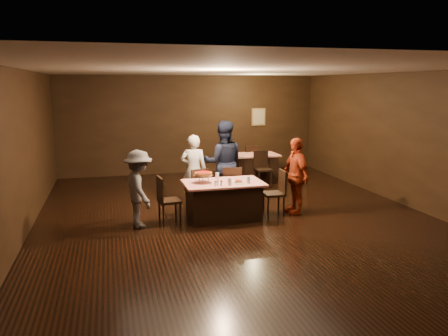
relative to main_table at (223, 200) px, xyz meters
The scene contains 22 objects.
room 1.77m from the main_table, ahead, with size 10.00×10.04×3.02m.
main_table is the anchor object (origin of this frame).
back_table 3.77m from the main_table, 61.36° to the left, with size 1.30×0.90×0.77m, color red.
chair_far_left 0.85m from the main_table, 118.07° to the left, with size 0.42×0.42×0.95m, color black.
chair_far_right 0.85m from the main_table, 61.93° to the left, with size 0.42×0.42×0.95m, color black.
chair_end_left 1.10m from the main_table, behind, with size 0.42×0.42×0.95m, color black.
chair_end_right 1.10m from the main_table, ahead, with size 0.42×0.42×0.95m, color black.
chair_back_near 3.17m from the main_table, 55.29° to the left, with size 0.42×0.42×0.95m, color black.
chair_back_far 4.31m from the main_table, 65.19° to the left, with size 0.42×0.42×0.95m, color black.
diner_white_jacket 1.32m from the main_table, 107.55° to the left, with size 0.59×0.39×1.62m, color white.
diner_navy_hoodie 1.33m from the main_table, 75.03° to the left, with size 0.93×0.73×1.92m, color black.
diner_grey_knit 1.73m from the main_table, behind, with size 0.97×0.56×1.50m, color #5E5F63.
diner_red_shirt 1.64m from the main_table, ahead, with size 0.95×0.40×1.63m, color #A83516.
pizza_stand 0.70m from the main_table, behind, with size 0.38×0.38×0.22m.
plate_with_slice 0.51m from the main_table, 35.75° to the right, with size 0.25×0.25×0.06m.
plate_empty 0.69m from the main_table, 15.26° to the left, with size 0.25×0.25×0.01m, color white.
glass_front_left 0.55m from the main_table, 80.54° to the right, with size 0.08×0.08×0.14m, color silver.
glass_front_right 0.69m from the main_table, 29.05° to the right, with size 0.08×0.08×0.14m, color silver.
glass_back 0.55m from the main_table, 99.46° to the left, with size 0.08×0.08×0.14m, color silver.
condiments 0.55m from the main_table, 122.43° to the right, with size 0.17×0.10×0.09m.
napkin_center 0.49m from the main_table, ahead, with size 0.16×0.16×0.01m, color white.
napkin_left 0.42m from the main_table, 161.57° to the right, with size 0.16×0.16×0.01m, color white.
Camera 1 is at (-2.48, -8.33, 2.70)m, focal length 35.00 mm.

